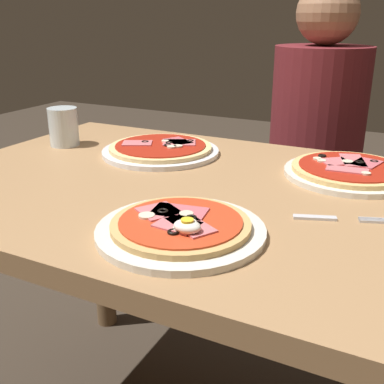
# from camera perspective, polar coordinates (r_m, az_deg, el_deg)

# --- Properties ---
(dining_table) EXTENTS (1.18, 0.80, 0.74)m
(dining_table) POSITION_cam_1_polar(r_m,az_deg,el_deg) (1.04, 0.13, -5.28)
(dining_table) COLOR #9E754C
(dining_table) RESTS_ON ground
(pizza_foreground) EXTENTS (0.28, 0.28, 0.05)m
(pizza_foreground) POSITION_cam_1_polar(r_m,az_deg,el_deg) (0.76, -1.39, -4.35)
(pizza_foreground) COLOR silver
(pizza_foreground) RESTS_ON dining_table
(pizza_across_left) EXTENTS (0.30, 0.30, 0.03)m
(pizza_across_left) POSITION_cam_1_polar(r_m,az_deg,el_deg) (1.21, -3.82, 5.17)
(pizza_across_left) COLOR white
(pizza_across_left) RESTS_ON dining_table
(pizza_across_right) EXTENTS (0.29, 0.29, 0.03)m
(pizza_across_right) POSITION_cam_1_polar(r_m,az_deg,el_deg) (1.10, 18.67, 2.43)
(pizza_across_right) COLOR silver
(pizza_across_right) RESTS_ON dining_table
(water_glass_far) EXTENTS (0.08, 0.08, 0.10)m
(water_glass_far) POSITION_cam_1_polar(r_m,az_deg,el_deg) (1.33, -15.32, 7.38)
(water_glass_far) COLOR silver
(water_glass_far) RESTS_ON dining_table
(fork) EXTENTS (0.15, 0.07, 0.00)m
(fork) POSITION_cam_1_polar(r_m,az_deg,el_deg) (0.85, 16.59, -3.09)
(fork) COLOR silver
(fork) RESTS_ON dining_table
(diner_person) EXTENTS (0.32, 0.32, 1.18)m
(diner_person) POSITION_cam_1_polar(r_m,az_deg,el_deg) (1.73, 14.50, 2.78)
(diner_person) COLOR black
(diner_person) RESTS_ON ground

